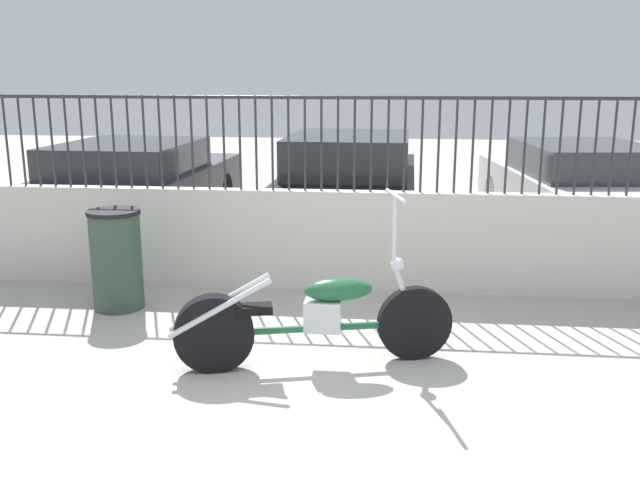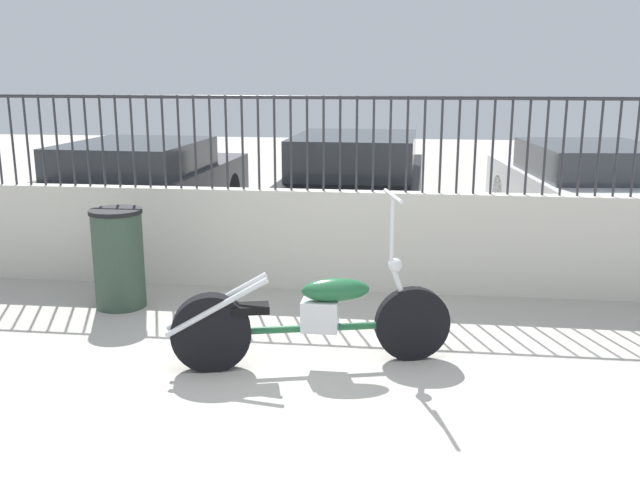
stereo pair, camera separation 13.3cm
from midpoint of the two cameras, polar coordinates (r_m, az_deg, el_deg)
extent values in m
plane|color=#ADA89E|center=(4.93, -2.07, -12.81)|extent=(40.00, 40.00, 0.00)
cube|color=beige|center=(7.34, 0.88, 0.46)|extent=(10.45, 0.18, 1.03)
cylinder|color=#2D2D33|center=(8.25, -24.21, 7.70)|extent=(0.02, 0.02, 0.95)
cylinder|color=#2D2D33|center=(8.17, -23.20, 7.75)|extent=(0.02, 0.02, 0.95)
cylinder|color=#2D2D33|center=(8.09, -22.16, 7.79)|extent=(0.02, 0.02, 0.95)
cylinder|color=#2D2D33|center=(8.01, -21.10, 7.84)|extent=(0.02, 0.02, 0.95)
cylinder|color=#2D2D33|center=(7.94, -20.02, 7.88)|extent=(0.02, 0.02, 0.95)
cylinder|color=#2D2D33|center=(7.87, -18.93, 7.92)|extent=(0.02, 0.02, 0.95)
cylinder|color=#2D2D33|center=(7.80, -17.81, 7.96)|extent=(0.02, 0.02, 0.95)
cylinder|color=#2D2D33|center=(7.74, -16.67, 8.00)|extent=(0.02, 0.02, 0.95)
cylinder|color=#2D2D33|center=(7.67, -15.52, 8.03)|extent=(0.02, 0.02, 0.95)
cylinder|color=#2D2D33|center=(7.61, -14.34, 8.06)|extent=(0.02, 0.02, 0.95)
cylinder|color=#2D2D33|center=(7.56, -13.15, 8.09)|extent=(0.02, 0.02, 0.95)
cylinder|color=#2D2D33|center=(7.51, -11.94, 8.12)|extent=(0.02, 0.02, 0.95)
cylinder|color=#2D2D33|center=(7.46, -10.72, 8.14)|extent=(0.02, 0.02, 0.95)
cylinder|color=#2D2D33|center=(7.41, -9.47, 8.16)|extent=(0.02, 0.02, 0.95)
cylinder|color=#2D2D33|center=(7.37, -8.22, 8.17)|extent=(0.02, 0.02, 0.95)
cylinder|color=#2D2D33|center=(7.33, -6.95, 8.18)|extent=(0.02, 0.02, 0.95)
cylinder|color=#2D2D33|center=(7.30, -5.66, 8.19)|extent=(0.02, 0.02, 0.95)
cylinder|color=#2D2D33|center=(7.27, -4.37, 8.19)|extent=(0.02, 0.02, 0.95)
cylinder|color=#2D2D33|center=(7.24, -3.06, 8.19)|extent=(0.02, 0.02, 0.95)
cylinder|color=#2D2D33|center=(7.21, -1.75, 8.19)|extent=(0.02, 0.02, 0.95)
cylinder|color=#2D2D33|center=(7.19, -0.43, 8.18)|extent=(0.02, 0.02, 0.95)
cylinder|color=#2D2D33|center=(7.18, 0.90, 8.16)|extent=(0.02, 0.02, 0.95)
cylinder|color=#2D2D33|center=(7.16, 2.24, 8.14)|extent=(0.02, 0.02, 0.95)
cylinder|color=#2D2D33|center=(7.16, 3.58, 8.12)|extent=(0.02, 0.02, 0.95)
cylinder|color=#2D2D33|center=(7.15, 4.92, 8.09)|extent=(0.02, 0.02, 0.95)
cylinder|color=#2D2D33|center=(7.15, 6.26, 8.06)|extent=(0.02, 0.02, 0.95)
cylinder|color=#2D2D33|center=(7.15, 7.60, 8.02)|extent=(0.02, 0.02, 0.95)
cylinder|color=#2D2D33|center=(7.16, 8.94, 7.98)|extent=(0.02, 0.02, 0.95)
cylinder|color=#2D2D33|center=(7.17, 10.28, 7.94)|extent=(0.02, 0.02, 0.95)
cylinder|color=#2D2D33|center=(7.18, 11.61, 7.89)|extent=(0.02, 0.02, 0.95)
cylinder|color=#2D2D33|center=(7.20, 12.94, 7.84)|extent=(0.02, 0.02, 0.95)
cylinder|color=#2D2D33|center=(7.22, 14.26, 7.78)|extent=(0.02, 0.02, 0.95)
cylinder|color=#2D2D33|center=(7.25, 15.56, 7.72)|extent=(0.02, 0.02, 0.95)
cylinder|color=#2D2D33|center=(7.28, 16.86, 7.66)|extent=(0.02, 0.02, 0.95)
cylinder|color=#2D2D33|center=(7.31, 18.15, 7.59)|extent=(0.02, 0.02, 0.95)
cylinder|color=#2D2D33|center=(7.35, 19.42, 7.52)|extent=(0.02, 0.02, 0.95)
cylinder|color=#2D2D33|center=(7.39, 20.69, 7.45)|extent=(0.02, 0.02, 0.95)
cylinder|color=#2D2D33|center=(7.43, 21.93, 7.37)|extent=(0.02, 0.02, 0.95)
cylinder|color=#2D2D33|center=(7.48, 23.16, 7.29)|extent=(0.02, 0.02, 0.95)
cylinder|color=#2D2D33|center=(7.15, 0.92, 11.79)|extent=(10.45, 0.04, 0.04)
cylinder|color=black|center=(5.64, 6.90, -6.14)|extent=(0.59, 0.23, 0.59)
cylinder|color=black|center=(5.45, -9.18, -6.93)|extent=(0.62, 0.28, 0.60)
cylinder|color=#1E5933|center=(5.49, -1.00, -6.59)|extent=(1.40, 0.41, 0.06)
cube|color=silver|center=(5.47, -0.48, -5.58)|extent=(0.28, 0.18, 0.24)
ellipsoid|color=#1E5933|center=(5.42, 0.78, -3.53)|extent=(0.56, 0.32, 0.18)
cube|color=black|center=(5.40, -6.05, -5.03)|extent=(0.31, 0.22, 0.06)
cylinder|color=silver|center=(5.54, 6.07, -3.77)|extent=(0.23, 0.10, 0.51)
sphere|color=silver|center=(5.46, 5.52, -1.50)|extent=(0.11, 0.11, 0.11)
cylinder|color=silver|center=(5.39, 5.28, 1.34)|extent=(0.03, 0.03, 0.51)
cylinder|color=silver|center=(5.34, 5.34, 4.04)|extent=(0.16, 0.51, 0.03)
cylinder|color=silver|center=(5.31, -8.73, -4.96)|extent=(0.76, 0.24, 0.44)
cylinder|color=silver|center=(5.45, -8.73, -4.49)|extent=(0.76, 0.24, 0.44)
cylinder|color=#334738|center=(7.03, -16.48, -1.21)|extent=(0.47, 0.47, 0.91)
cylinder|color=black|center=(6.93, -16.75, 2.60)|extent=(0.50, 0.50, 0.04)
cylinder|color=black|center=(12.10, -16.07, 4.27)|extent=(0.13, 0.64, 0.64)
cylinder|color=black|center=(11.50, -7.99, 4.20)|extent=(0.13, 0.64, 0.64)
cylinder|color=black|center=(9.64, -22.77, 1.41)|extent=(0.13, 0.64, 0.64)
cylinder|color=black|center=(8.88, -12.92, 1.15)|extent=(0.13, 0.64, 0.64)
cube|color=#38383D|center=(10.44, -14.81, 4.19)|extent=(2.03, 4.61, 0.62)
cube|color=#2D3338|center=(10.17, -15.48, 6.83)|extent=(1.76, 2.24, 0.41)
cylinder|color=black|center=(11.74, -1.47, 4.52)|extent=(0.12, 0.64, 0.64)
cylinder|color=black|center=(11.60, 6.86, 4.32)|extent=(0.12, 0.64, 0.64)
cylinder|color=black|center=(9.03, -4.15, 1.69)|extent=(0.12, 0.64, 0.64)
cylinder|color=black|center=(8.86, 6.67, 1.39)|extent=(0.12, 0.64, 0.64)
cube|color=black|center=(10.23, 2.05, 4.37)|extent=(1.91, 4.55, 0.59)
cube|color=#2D3338|center=(9.93, 1.95, 7.36)|extent=(1.67, 2.20, 0.53)
cylinder|color=black|center=(11.57, 13.33, 4.02)|extent=(0.18, 0.65, 0.64)
cylinder|color=black|center=(12.05, 20.94, 3.86)|extent=(0.18, 0.65, 0.64)
cylinder|color=black|center=(8.99, 17.28, 1.04)|extent=(0.18, 0.65, 0.64)
cube|color=silver|center=(10.48, 19.47, 3.89)|extent=(2.21, 4.55, 0.62)
cube|color=#2D3338|center=(10.20, 20.11, 6.53)|extent=(1.79, 2.26, 0.41)
camera|label=1|loc=(0.07, -90.60, -0.15)|focal=40.00mm
camera|label=2|loc=(0.07, 89.40, 0.15)|focal=40.00mm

